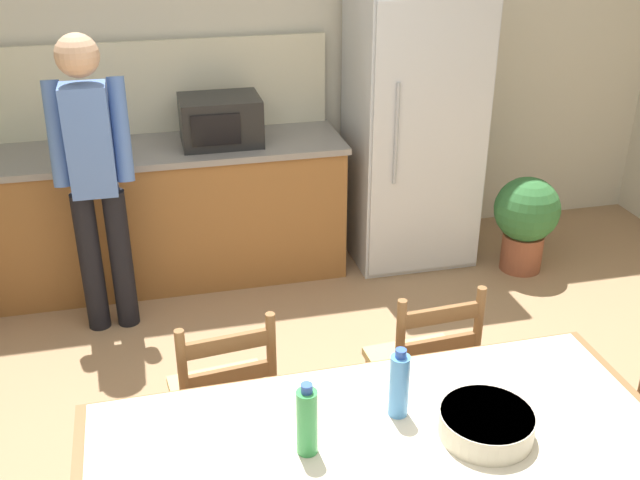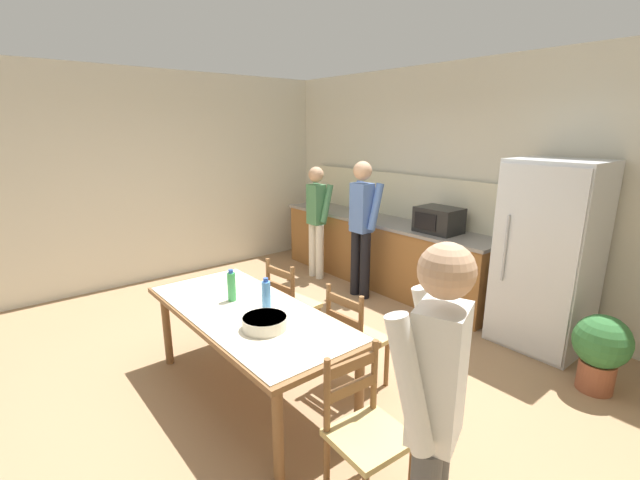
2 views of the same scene
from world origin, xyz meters
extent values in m
plane|color=#9E7A56|center=(0.00, 0.00, 0.00)|extent=(8.32, 8.32, 0.00)
cube|color=beige|center=(0.00, 2.66, 1.45)|extent=(6.52, 0.12, 2.90)
cube|color=beige|center=(-3.26, 0.00, 1.45)|extent=(0.12, 5.20, 2.90)
cube|color=brown|center=(-1.03, 2.23, 0.44)|extent=(3.39, 0.62, 0.88)
cube|color=gray|center=(-1.03, 2.23, 0.90)|extent=(3.43, 0.66, 0.04)
cube|color=#B7BCC1|center=(-1.80, 2.23, 0.91)|extent=(0.52, 0.38, 0.02)
cube|color=beige|center=(-1.03, 2.54, 1.22)|extent=(3.39, 0.03, 0.60)
cube|color=silver|center=(1.19, 2.20, 0.93)|extent=(0.81, 0.68, 1.86)
cube|color=silver|center=(1.19, 1.85, 0.93)|extent=(0.78, 0.02, 1.78)
cylinder|color=#A5AAB2|center=(0.95, 1.83, 1.02)|extent=(0.02, 0.02, 0.65)
cube|color=black|center=(-0.09, 2.21, 1.07)|extent=(0.50, 0.38, 0.30)
cube|color=black|center=(-0.14, 2.01, 1.07)|extent=(0.30, 0.01, 0.19)
cylinder|color=brown|center=(-0.80, -0.86, 0.35)|extent=(0.07, 0.07, 0.70)
cylinder|color=brown|center=(1.02, -0.85, 0.35)|extent=(0.07, 0.07, 0.70)
cylinder|color=brown|center=(-0.81, -0.17, 0.35)|extent=(0.07, 0.07, 0.70)
cylinder|color=brown|center=(1.01, -0.16, 0.35)|extent=(0.07, 0.07, 0.70)
cube|color=brown|center=(0.11, -0.51, 0.72)|extent=(2.02, 0.90, 0.04)
cube|color=beige|center=(0.11, -0.51, 0.75)|extent=(1.94, 0.86, 0.01)
cylinder|color=green|center=(-0.15, -0.51, 0.87)|extent=(0.07, 0.07, 0.24)
cylinder|color=#2D51B2|center=(-0.15, -0.51, 1.01)|extent=(0.04, 0.04, 0.03)
cylinder|color=#4C8ED6|center=(0.21, -0.40, 0.87)|extent=(0.07, 0.07, 0.24)
cylinder|color=#2D51B2|center=(0.21, -0.40, 1.01)|extent=(0.04, 0.04, 0.03)
cylinder|color=beige|center=(0.46, -0.57, 0.80)|extent=(0.32, 0.32, 0.09)
cylinder|color=beige|center=(0.46, -0.57, 0.83)|extent=(0.31, 0.31, 0.02)
cylinder|color=brown|center=(0.72, 0.44, 0.21)|extent=(0.04, 0.04, 0.41)
cylinder|color=brown|center=(0.36, 0.42, 0.21)|extent=(0.04, 0.04, 0.41)
cylinder|color=brown|center=(0.74, 0.11, 0.21)|extent=(0.04, 0.04, 0.41)
cylinder|color=brown|center=(0.38, 0.08, 0.21)|extent=(0.04, 0.04, 0.41)
cube|color=tan|center=(0.55, 0.26, 0.43)|extent=(0.44, 0.42, 0.04)
cylinder|color=brown|center=(0.74, 0.11, 0.68)|extent=(0.04, 0.04, 0.46)
cylinder|color=brown|center=(0.38, 0.08, 0.68)|extent=(0.04, 0.04, 0.46)
cube|color=brown|center=(0.56, 0.09, 0.81)|extent=(0.36, 0.05, 0.07)
cube|color=brown|center=(0.56, 0.09, 0.66)|extent=(0.36, 0.05, 0.07)
cylinder|color=brown|center=(1.62, -0.33, 0.21)|extent=(0.04, 0.04, 0.41)
cylinder|color=brown|center=(1.26, -0.67, 0.21)|extent=(0.04, 0.04, 0.41)
cylinder|color=brown|center=(1.28, -0.31, 0.21)|extent=(0.04, 0.04, 0.41)
cube|color=tan|center=(1.44, -0.50, 0.43)|extent=(0.42, 0.44, 0.04)
cylinder|color=brown|center=(1.26, -0.67, 0.68)|extent=(0.04, 0.04, 0.46)
cylinder|color=brown|center=(1.28, -0.31, 0.68)|extent=(0.04, 0.04, 0.46)
cube|color=brown|center=(1.27, -0.49, 0.81)|extent=(0.05, 0.36, 0.07)
cube|color=brown|center=(1.27, -0.49, 0.66)|extent=(0.05, 0.36, 0.07)
cylinder|color=brown|center=(-0.19, 0.45, 0.21)|extent=(0.04, 0.04, 0.41)
cylinder|color=brown|center=(-0.55, 0.41, 0.21)|extent=(0.04, 0.04, 0.41)
cylinder|color=brown|center=(-0.16, 0.11, 0.21)|extent=(0.04, 0.04, 0.41)
cylinder|color=brown|center=(-0.51, 0.07, 0.21)|extent=(0.04, 0.04, 0.41)
cube|color=tan|center=(-0.35, 0.26, 0.43)|extent=(0.46, 0.44, 0.04)
cylinder|color=brown|center=(-0.16, 0.11, 0.68)|extent=(0.04, 0.04, 0.46)
cylinder|color=brown|center=(-0.51, 0.07, 0.68)|extent=(0.04, 0.04, 0.46)
cube|color=brown|center=(-0.34, 0.09, 0.81)|extent=(0.36, 0.06, 0.07)
cube|color=brown|center=(-0.34, 0.09, 0.66)|extent=(0.36, 0.06, 0.07)
cylinder|color=silver|center=(-1.88, 1.70, 0.40)|extent=(0.12, 0.12, 0.80)
cylinder|color=silver|center=(-1.72, 1.70, 0.40)|extent=(0.12, 0.12, 0.80)
cube|color=#478456|center=(-1.80, 1.70, 1.08)|extent=(0.22, 0.18, 0.57)
sphere|color=tan|center=(-1.80, 1.70, 1.50)|extent=(0.21, 0.21, 0.21)
cylinder|color=#478456|center=(-1.95, 1.76, 1.11)|extent=(0.09, 0.22, 0.54)
cylinder|color=#478456|center=(-1.64, 1.76, 1.11)|extent=(0.09, 0.22, 0.54)
cylinder|color=black|center=(-0.95, 1.68, 0.43)|extent=(0.13, 0.13, 0.86)
cylinder|color=black|center=(-0.78, 1.68, 0.43)|extent=(0.13, 0.13, 0.86)
cube|color=#5175BC|center=(-0.86, 1.68, 1.17)|extent=(0.24, 0.20, 0.61)
sphere|color=tan|center=(-0.86, 1.68, 1.63)|extent=(0.23, 0.23, 0.23)
cylinder|color=#5175BC|center=(-1.03, 1.75, 1.20)|extent=(0.10, 0.23, 0.58)
cylinder|color=#5175BC|center=(-0.69, 1.75, 1.20)|extent=(0.10, 0.23, 0.58)
cube|color=white|center=(1.96, -0.66, 1.15)|extent=(0.27, 0.29, 0.60)
sphere|color=tan|center=(1.96, -0.66, 1.61)|extent=(0.23, 0.23, 0.23)
cylinder|color=white|center=(1.96, -0.84, 1.18)|extent=(0.25, 0.17, 0.57)
cylinder|color=white|center=(1.84, -0.53, 1.18)|extent=(0.25, 0.17, 0.57)
cylinder|color=brown|center=(1.87, 1.76, 0.13)|extent=(0.28, 0.28, 0.26)
sphere|color=#337038|center=(1.87, 1.76, 0.45)|extent=(0.44, 0.44, 0.44)
camera|label=1|loc=(-0.55, -2.38, 2.46)|focal=42.00mm
camera|label=2|loc=(2.87, -2.03, 2.14)|focal=24.00mm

